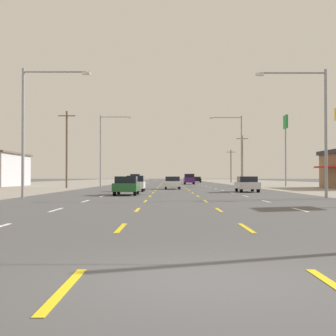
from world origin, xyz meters
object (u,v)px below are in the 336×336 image
(pole_sign_right_row_2, at_px, (287,132))
(streetlight_left_row_0, at_px, (33,121))
(streetlight_right_row_0, at_px, (319,121))
(streetlight_right_row_1, at_px, (240,145))
(sedan_far_right_farthest, at_px, (199,179))
(sedan_center_turn_midfar, at_px, (174,183))
(streetlight_left_row_1, at_px, (105,145))
(sedan_far_right_near, at_px, (249,184))
(sedan_inner_left_nearest, at_px, (128,185))
(suv_inner_right_far, at_px, (191,179))
(hatchback_inner_left_mid, at_px, (137,183))
(suv_far_left_farther, at_px, (137,179))

(pole_sign_right_row_2, xyz_separation_m, streetlight_left_row_0, (-26.67, -40.42, -2.85))
(streetlight_right_row_0, bearing_deg, streetlight_right_row_1, 89.88)
(sedan_far_right_farthest, bearing_deg, sedan_center_turn_midfar, -95.78)
(streetlight_right_row_1, bearing_deg, streetlight_left_row_1, 180.00)
(sedan_far_right_near, bearing_deg, sedan_inner_left_nearest, -143.76)
(streetlight_left_row_0, bearing_deg, suv_inner_right_far, 77.75)
(streetlight_left_row_0, height_order, streetlight_right_row_0, streetlight_left_row_0)
(sedan_far_right_near, relative_size, hatchback_inner_left_mid, 1.15)
(streetlight_right_row_0, bearing_deg, sedan_far_right_farthest, 91.58)
(streetlight_left_row_0, bearing_deg, streetlight_right_row_1, 63.17)
(sedan_inner_left_nearest, bearing_deg, pole_sign_right_row_2, 59.28)
(sedan_center_turn_midfar, distance_m, suv_far_left_farther, 43.01)
(sedan_inner_left_nearest, height_order, sedan_far_right_farthest, same)
(sedan_far_right_near, height_order, streetlight_right_row_1, streetlight_right_row_1)
(suv_inner_right_far, xyz_separation_m, suv_far_left_farther, (-10.60, 5.98, 0.00))
(sedan_inner_left_nearest, height_order, streetlight_left_row_0, streetlight_left_row_0)
(sedan_inner_left_nearest, relative_size, hatchback_inner_left_mid, 1.15)
(sedan_far_right_farthest, bearing_deg, streetlight_right_row_1, -87.23)
(suv_inner_right_far, bearing_deg, pole_sign_right_row_2, -56.47)
(suv_inner_right_far, distance_m, streetlight_left_row_1, 26.70)
(sedan_inner_left_nearest, bearing_deg, sedan_far_right_near, 36.24)
(suv_far_left_farther, height_order, streetlight_left_row_0, streetlight_left_row_0)
(sedan_center_turn_midfar, xyz_separation_m, streetlight_left_row_1, (-9.77, 13.79, 5.23))
(pole_sign_right_row_2, xyz_separation_m, streetlight_right_row_0, (-7.47, -40.42, -2.86))
(hatchback_inner_left_mid, relative_size, streetlight_left_row_0, 0.45)
(hatchback_inner_left_mid, xyz_separation_m, streetlight_right_row_0, (13.18, -15.41, 4.37))
(sedan_center_turn_midfar, bearing_deg, suv_far_left_farther, 99.51)
(suv_inner_right_far, bearing_deg, suv_far_left_farther, 150.56)
(suv_inner_right_far, height_order, sedan_far_right_farthest, suv_inner_right_far)
(hatchback_inner_left_mid, distance_m, sedan_center_turn_midfar, 9.63)
(streetlight_left_row_1, bearing_deg, streetlight_right_row_0, -63.18)
(suv_inner_right_far, height_order, streetlight_right_row_1, streetlight_right_row_1)
(streetlight_left_row_1, bearing_deg, sedan_inner_left_nearest, -79.55)
(sedan_far_right_farthest, xyz_separation_m, streetlight_left_row_0, (-16.63, -92.80, 4.41))
(hatchback_inner_left_mid, relative_size, suv_far_left_farther, 0.80)
(hatchback_inner_left_mid, bearing_deg, streetlight_left_row_1, 105.01)
(sedan_inner_left_nearest, distance_m, streetlight_right_row_0, 15.02)
(sedan_inner_left_nearest, relative_size, suv_far_left_farther, 0.92)
(suv_far_left_farther, xyz_separation_m, sedan_far_right_farthest, (14.03, 26.06, -0.27))
(hatchback_inner_left_mid, distance_m, suv_far_left_farther, 51.43)
(streetlight_right_row_1, bearing_deg, suv_inner_right_far, 105.04)
(sedan_inner_left_nearest, distance_m, sedan_far_right_farthest, 87.91)
(sedan_center_turn_midfar, distance_m, streetlight_left_row_0, 26.55)
(streetlight_right_row_1, bearing_deg, hatchback_inner_left_mid, -120.30)
(streetlight_right_row_0, distance_m, streetlight_left_row_1, 42.71)
(sedan_far_right_farthest, distance_m, pole_sign_right_row_2, 53.82)
(hatchback_inner_left_mid, bearing_deg, sedan_far_right_near, -11.04)
(suv_inner_right_far, bearing_deg, streetlight_right_row_1, -74.96)
(streetlight_right_row_0, distance_m, streetlight_right_row_1, 38.12)
(sedan_far_right_farthest, height_order, streetlight_left_row_0, streetlight_left_row_0)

